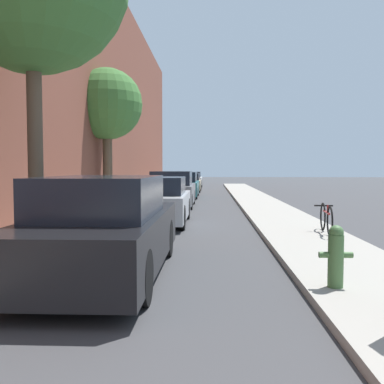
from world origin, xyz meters
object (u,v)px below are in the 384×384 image
at_px(parked_car_black, 105,229).
at_px(parked_car_teal, 183,185).
at_px(parked_car_champagne, 188,183).
at_px(bicycle, 326,218).
at_px(parked_car_grey, 172,190).
at_px(parked_car_silver, 159,202).
at_px(parked_car_white, 191,180).
at_px(fire_hydrant, 336,255).
at_px(street_tree_far, 107,105).

distance_m(parked_car_black, parked_car_teal, 17.48).
height_order(parked_car_champagne, bicycle, parked_car_champagne).
xyz_separation_m(parked_car_black, parked_car_grey, (-0.01, 11.71, -0.02)).
distance_m(parked_car_silver, parked_car_teal, 11.37).
bearing_deg(parked_car_silver, parked_car_teal, 90.18).
bearing_deg(parked_car_black, parked_car_champagne, 89.82).
distance_m(parked_car_teal, parked_car_white, 11.00).
bearing_deg(parked_car_black, fire_hydrant, -16.12).
bearing_deg(bicycle, parked_car_champagne, 107.89).
xyz_separation_m(parked_car_silver, parked_car_grey, (-0.10, 5.61, 0.04)).
height_order(parked_car_teal, fire_hydrant, parked_car_teal).
bearing_deg(parked_car_white, parked_car_teal, -89.94).
xyz_separation_m(parked_car_black, parked_car_teal, (0.05, 17.48, -0.06)).
bearing_deg(parked_car_silver, bicycle, -29.67).
distance_m(parked_car_black, fire_hydrant, 3.34).
distance_m(parked_car_grey, fire_hydrant, 13.04).
distance_m(parked_car_black, bicycle, 5.68).
height_order(parked_car_grey, bicycle, parked_car_grey).
relative_size(parked_car_champagne, fire_hydrant, 5.04).
bearing_deg(parked_car_teal, parked_car_black, -90.17).
distance_m(parked_car_white, bicycle, 25.13).
bearing_deg(parked_car_black, street_tree_far, 103.15).
height_order(parked_car_black, parked_car_champagne, parked_car_black).
bearing_deg(parked_car_silver, parked_car_white, 90.12).
bearing_deg(fire_hydrant, parked_car_teal, 99.72).
distance_m(fire_hydrant, bicycle, 4.76).
xyz_separation_m(parked_car_grey, parked_car_teal, (0.06, 5.76, -0.04)).
xyz_separation_m(parked_car_grey, parked_car_white, (0.05, 16.76, -0.06)).
distance_m(parked_car_teal, parked_car_champagne, 5.61).
bearing_deg(bicycle, parked_car_black, -133.58).
xyz_separation_m(parked_car_champagne, parked_car_white, (-0.03, 5.39, 0.03)).
bearing_deg(parked_car_grey, parked_car_black, -89.96).
relative_size(parked_car_champagne, parked_car_white, 0.89).
bearing_deg(parked_car_champagne, fire_hydrant, -82.57).
bearing_deg(parked_car_grey, parked_car_white, 89.84).
height_order(parked_car_grey, parked_car_teal, parked_car_grey).
distance_m(parked_car_black, parked_car_white, 28.48).
xyz_separation_m(parked_car_silver, parked_car_white, (-0.05, 22.37, -0.02)).
xyz_separation_m(parked_car_teal, parked_car_white, (-0.01, 11.00, -0.02)).
distance_m(parked_car_white, fire_hydrant, 29.57).
height_order(parked_car_teal, parked_car_white, parked_car_teal).
xyz_separation_m(parked_car_silver, fire_hydrant, (3.12, -7.03, -0.13)).
relative_size(parked_car_white, fire_hydrant, 5.64).
relative_size(parked_car_silver, parked_car_teal, 0.87).
relative_size(parked_car_grey, parked_car_white, 0.94).
bearing_deg(street_tree_far, fire_hydrant, -64.17).
bearing_deg(bicycle, street_tree_far, 138.88).
xyz_separation_m(parked_car_champagne, street_tree_far, (-2.64, -12.09, 3.55)).
bearing_deg(fire_hydrant, bicycle, 76.75).
relative_size(parked_car_black, parked_car_silver, 1.16).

